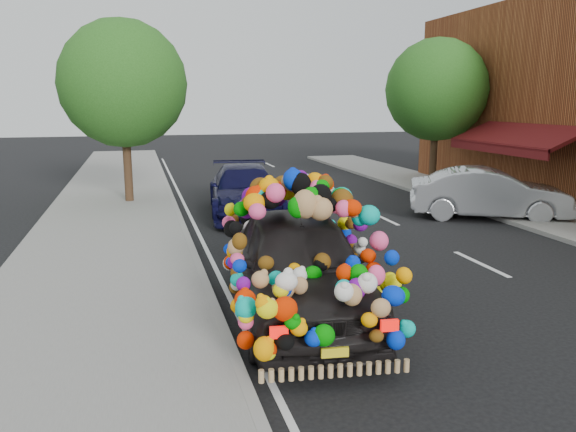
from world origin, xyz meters
name	(u,v)px	position (x,y,z in m)	size (l,w,h in m)	color
ground	(323,277)	(0.00, 0.00, 0.00)	(100.00, 100.00, 0.00)	black
sidewalk	(97,293)	(-4.30, 0.00, 0.06)	(4.00, 60.00, 0.12)	gray
kerb	(205,284)	(-2.35, 0.00, 0.07)	(0.15, 60.00, 0.13)	gray
footpath_far	(560,222)	(8.20, 3.00, 0.06)	(3.00, 40.00, 0.12)	gray
lane_markings	(481,264)	(3.60, 0.00, 0.01)	(6.00, 50.00, 0.01)	silver
tree_near_sidewalk	(123,84)	(-3.80, 9.50, 4.02)	(4.20, 4.20, 6.13)	#332114
tree_far_b	(437,90)	(8.00, 10.00, 3.89)	(4.00, 4.00, 5.90)	#332114
plush_art_car	(299,243)	(-1.01, -1.76, 1.21)	(2.91, 5.41, 2.35)	black
navy_sedan	(245,191)	(-0.32, 6.62, 0.75)	(2.11, 5.20, 1.51)	black
silver_hatchback	(489,194)	(6.63, 4.20, 0.76)	(1.60, 4.59, 1.51)	#AAACB2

